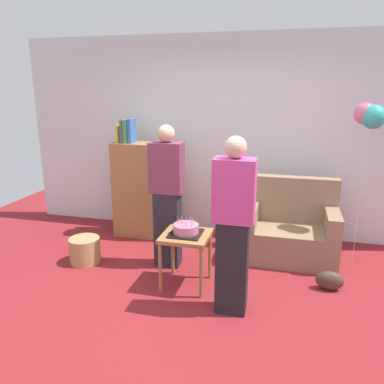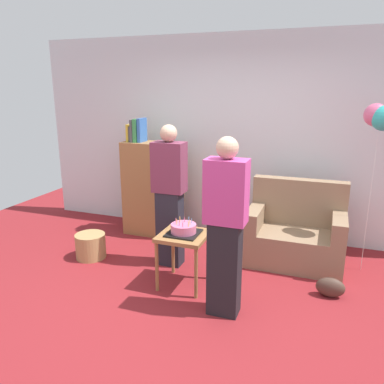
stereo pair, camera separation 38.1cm
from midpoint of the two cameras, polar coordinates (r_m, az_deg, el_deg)
ground_plane at (r=3.83m, az=-2.68°, el=-16.36°), size 8.00×8.00×0.00m
wall_back at (r=5.29m, az=3.73°, el=8.14°), size 6.00×0.10×2.70m
couch at (r=4.74m, az=12.14°, el=-5.68°), size 1.10×0.70×0.96m
bookshelf at (r=5.29m, az=-9.33°, el=0.51°), size 0.80×0.36×1.62m
side_table at (r=3.94m, az=-3.71°, el=-7.50°), size 0.48×0.48×0.57m
birthday_cake at (r=3.89m, az=-3.74°, el=-5.66°), size 0.32×0.32×0.17m
person_blowing_candles at (r=4.30m, az=-6.26°, el=-0.68°), size 0.36×0.22×1.63m
person_holding_cake at (r=3.37m, az=2.96°, el=-5.21°), size 0.36×0.22×1.63m
wicker_basket at (r=4.80m, az=-17.93°, el=-8.29°), size 0.36×0.36×0.30m
handbag at (r=4.19m, az=17.39°, el=-12.57°), size 0.28×0.14×0.20m
balloon_bunch at (r=4.55m, az=22.87°, el=10.47°), size 0.33×0.31×1.86m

